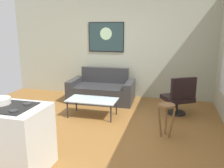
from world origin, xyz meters
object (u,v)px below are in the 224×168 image
armchair (179,97)px  couch (102,91)px  bar_stool (166,112)px  coffee_table (92,101)px  wall_painting (106,37)px

armchair → couch: bearing=163.5°
couch → bar_stool: size_ratio=2.86×
couch → coffee_table: (0.14, -1.17, 0.08)m
couch → wall_painting: bearing=94.6°
couch → wall_painting: wall_painting is taller
coffee_table → wall_painting: 2.19m
bar_stool → wall_painting: 3.18m
coffee_table → bar_stool: bearing=-20.2°
armchair → bar_stool: armchair is taller
bar_stool → armchair: bearing=78.4°
couch → wall_painting: size_ratio=1.69×
bar_stool → couch: bearing=134.8°
bar_stool → wall_painting: wall_painting is taller
couch → armchair: size_ratio=1.95×
couch → coffee_table: 1.18m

